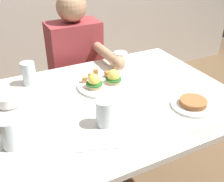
# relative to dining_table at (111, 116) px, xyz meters

# --- Properties ---
(dining_table) EXTENTS (1.20, 0.90, 0.74)m
(dining_table) POSITION_rel_dining_table_xyz_m (0.00, 0.00, 0.00)
(dining_table) COLOR white
(dining_table) RESTS_ON ground_plane
(eggs_benedict_plate) EXTENTS (0.27, 0.27, 0.09)m
(eggs_benedict_plate) POSITION_rel_dining_table_xyz_m (0.02, 0.12, 0.13)
(eggs_benedict_plate) COLOR white
(eggs_benedict_plate) RESTS_ON dining_table
(fruit_bowl) EXTENTS (0.12, 0.12, 0.05)m
(fruit_bowl) POSITION_rel_dining_table_xyz_m (-0.45, 0.16, 0.14)
(fruit_bowl) COLOR white
(fruit_bowl) RESTS_ON dining_table
(coffee_mug) EXTENTS (0.11, 0.08, 0.09)m
(coffee_mug) POSITION_rel_dining_table_xyz_m (0.21, 0.29, 0.16)
(coffee_mug) COLOR white
(coffee_mug) RESTS_ON dining_table
(fork) EXTENTS (0.15, 0.07, 0.00)m
(fork) POSITION_rel_dining_table_xyz_m (-0.21, -0.30, 0.11)
(fork) COLOR silver
(fork) RESTS_ON dining_table
(water_glass_near) EXTENTS (0.07, 0.07, 0.12)m
(water_glass_near) POSITION_rel_dining_table_xyz_m (-0.31, 0.33, 0.16)
(water_glass_near) COLOR silver
(water_glass_near) RESTS_ON dining_table
(water_glass_far) EXTENTS (0.08, 0.08, 0.12)m
(water_glass_far) POSITION_rel_dining_table_xyz_m (-0.11, -0.17, 0.16)
(water_glass_far) COLOR silver
(water_glass_far) RESTS_ON dining_table
(water_glass_extra) EXTENTS (0.07, 0.07, 0.12)m
(water_glass_extra) POSITION_rel_dining_table_xyz_m (-0.48, -0.14, 0.16)
(water_glass_extra) COLOR silver
(water_glass_extra) RESTS_ON dining_table
(side_plate) EXTENTS (0.20, 0.20, 0.04)m
(side_plate) POSITION_rel_dining_table_xyz_m (0.31, -0.23, 0.12)
(side_plate) COLOR white
(side_plate) RESTS_ON dining_table
(diner_person) EXTENTS (0.34, 0.54, 1.14)m
(diner_person) POSITION_rel_dining_table_xyz_m (0.05, 0.60, 0.02)
(diner_person) COLOR #33333D
(diner_person) RESTS_ON ground_plane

